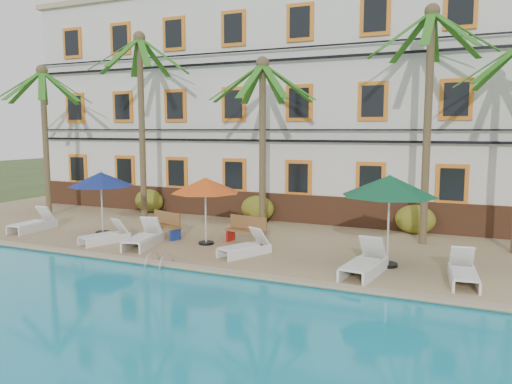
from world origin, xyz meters
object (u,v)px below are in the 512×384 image
at_px(palm_d, 429,93).
at_px(lounger_c, 144,237).
at_px(lounger_f, 463,272).
at_px(pool_ladder, 160,265).
at_px(palm_a, 44,119).
at_px(lounger_b, 106,235).
at_px(umbrella_red, 205,186).
at_px(palm_c, 262,119).
at_px(bench_left, 166,225).
at_px(lounger_e, 364,263).
at_px(umbrella_green, 390,186).
at_px(umbrella_blue, 101,180).
at_px(lounger_d, 245,247).
at_px(lounger_a, 34,223).
at_px(palm_b, 141,101).
at_px(bench_right, 247,230).

bearing_deg(palm_d, lounger_c, -153.76).
relative_size(lounger_f, pool_ladder, 2.54).
relative_size(palm_a, lounger_b, 3.73).
height_order(palm_a, palm_d, palm_d).
relative_size(umbrella_red, lounger_c, 1.14).
xyz_separation_m(palm_c, umbrella_red, (-0.84, -2.95, -2.30)).
bearing_deg(lounger_f, lounger_c, -179.92).
height_order(palm_d, bench_left, palm_d).
bearing_deg(lounger_e, umbrella_green, 69.45).
bearing_deg(palm_d, lounger_e, -103.30).
xyz_separation_m(umbrella_blue, umbrella_red, (4.45, 0.05, -0.03)).
height_order(umbrella_green, bench_left, umbrella_green).
xyz_separation_m(lounger_d, bench_left, (-3.77, 1.17, 0.20)).
relative_size(lounger_a, bench_left, 1.23).
height_order(lounger_a, lounger_e, lounger_e).
height_order(palm_b, pool_ladder, palm_b).
height_order(palm_b, umbrella_green, palm_b).
relative_size(umbrella_red, bench_left, 1.51).
xyz_separation_m(umbrella_red, pool_ladder, (0.10, -2.90, -2.02)).
distance_m(lounger_d, bench_left, 3.95).
distance_m(palm_a, umbrella_red, 9.97).
distance_m(palm_c, pool_ladder, 7.31).
relative_size(umbrella_red, lounger_b, 1.31).
bearing_deg(umbrella_green, palm_b, 164.03).
xyz_separation_m(lounger_a, lounger_f, (15.49, -0.40, -0.01)).
xyz_separation_m(lounger_a, lounger_e, (13.02, -0.71, 0.02)).
bearing_deg(lounger_e, palm_a, 166.86).
distance_m(lounger_f, pool_ladder, 8.31).
relative_size(umbrella_blue, umbrella_red, 1.01).
bearing_deg(palm_a, pool_ladder, -27.70).
bearing_deg(lounger_a, bench_left, 11.16).
height_order(umbrella_blue, lounger_c, umbrella_blue).
height_order(umbrella_green, lounger_c, umbrella_green).
height_order(lounger_e, pool_ladder, lounger_e).
xyz_separation_m(umbrella_blue, lounger_f, (12.67, -1.07, -1.77)).
relative_size(bench_left, bench_right, 1.01).
xyz_separation_m(lounger_f, bench_left, (-10.09, 1.47, 0.19)).
xyz_separation_m(umbrella_blue, lounger_c, (2.70, -1.09, -1.75)).
distance_m(palm_b, umbrella_blue, 4.16).
height_order(palm_c, umbrella_green, palm_c).
distance_m(palm_b, lounger_f, 14.27).
xyz_separation_m(lounger_a, bench_right, (8.49, 1.46, 0.18)).
height_order(palm_c, bench_right, palm_c).
relative_size(umbrella_red, lounger_e, 1.10).
bearing_deg(bench_right, palm_d, 22.67).
relative_size(lounger_e, pool_ladder, 2.89).
bearing_deg(umbrella_green, lounger_d, -172.97).
relative_size(umbrella_blue, bench_right, 1.55).
bearing_deg(palm_a, lounger_f, -10.40).
xyz_separation_m(lounger_d, bench_right, (-0.68, 1.57, 0.20)).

